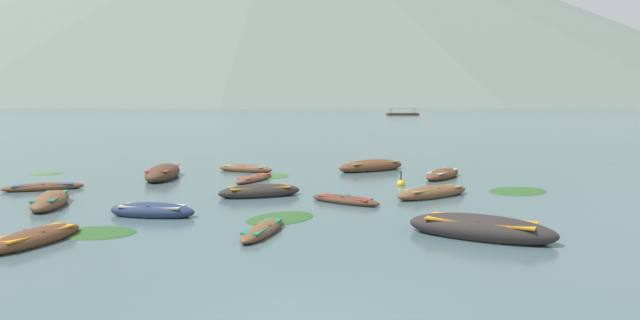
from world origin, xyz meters
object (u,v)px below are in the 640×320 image
at_px(rowboat_4, 260,192).
at_px(rowboat_9, 433,193).
at_px(rowboat_6, 163,173).
at_px(ferry_2, 403,114).
at_px(rowboat_10, 443,174).
at_px(mooring_buoy, 401,184).
at_px(rowboat_7, 34,238).
at_px(rowboat_11, 480,229).
at_px(rowboat_3, 263,230).
at_px(rowboat_0, 345,200).
at_px(rowboat_1, 371,166).
at_px(rowboat_8, 254,178).
at_px(rowboat_13, 245,169).
at_px(rowboat_2, 152,211).
at_px(rowboat_12, 43,187).
at_px(rowboat_5, 50,201).

relative_size(rowboat_4, rowboat_9, 0.96).
bearing_deg(rowboat_6, rowboat_9, -24.80).
height_order(rowboat_6, ferry_2, ferry_2).
bearing_deg(rowboat_10, ferry_2, 80.81).
xyz_separation_m(ferry_2, mooring_buoy, (-26.01, -146.72, -0.36)).
relative_size(rowboat_7, rowboat_11, 0.74).
height_order(rowboat_3, rowboat_7, rowboat_7).
relative_size(rowboat_0, rowboat_10, 0.81).
bearing_deg(rowboat_1, rowboat_10, -43.88).
xyz_separation_m(rowboat_3, rowboat_10, (8.62, 12.18, 0.06)).
relative_size(rowboat_6, rowboat_10, 1.25).
distance_m(rowboat_10, rowboat_11, 12.92).
relative_size(rowboat_9, ferry_2, 0.39).
height_order(rowboat_8, rowboat_13, rowboat_13).
bearing_deg(rowboat_2, ferry_2, 76.79).
distance_m(rowboat_3, rowboat_8, 11.45).
height_order(rowboat_6, rowboat_10, rowboat_6).
bearing_deg(ferry_2, rowboat_13, -103.60).
bearing_deg(rowboat_9, rowboat_3, -136.46).
bearing_deg(rowboat_10, rowboat_6, 179.07).
height_order(rowboat_4, rowboat_8, rowboat_4).
relative_size(rowboat_12, ferry_2, 0.35).
height_order(rowboat_0, rowboat_6, rowboat_6).
distance_m(rowboat_7, rowboat_10, 19.98).
relative_size(rowboat_4, rowboat_11, 0.83).
height_order(rowboat_7, rowboat_9, rowboat_9).
bearing_deg(rowboat_9, rowboat_8, 148.46).
bearing_deg(rowboat_9, rowboat_6, 155.20).
relative_size(rowboat_2, rowboat_10, 0.89).
bearing_deg(rowboat_6, rowboat_7, -90.36).
bearing_deg(rowboat_13, rowboat_6, -146.85).
distance_m(rowboat_9, rowboat_12, 17.67).
height_order(rowboat_1, rowboat_11, rowboat_11).
bearing_deg(rowboat_0, mooring_buoy, 56.26).
xyz_separation_m(rowboat_7, rowboat_13, (4.16, 16.07, -0.00)).
distance_m(rowboat_2, mooring_buoy, 12.14).
xyz_separation_m(rowboat_8, ferry_2, (33.29, 144.90, 0.33)).
relative_size(rowboat_5, rowboat_7, 1.13).
relative_size(rowboat_1, rowboat_6, 1.02).
relative_size(rowboat_9, rowboat_13, 1.10).
height_order(rowboat_7, rowboat_11, rowboat_11).
bearing_deg(rowboat_7, rowboat_8, 67.80).
relative_size(rowboat_4, mooring_buoy, 4.53).
relative_size(rowboat_11, rowboat_13, 1.27).
bearing_deg(rowboat_13, rowboat_9, -44.08).
relative_size(rowboat_0, ferry_2, 0.29).
distance_m(rowboat_1, rowboat_11, 16.12).
distance_m(rowboat_2, rowboat_3, 4.93).
relative_size(rowboat_2, rowboat_3, 1.06).
xyz_separation_m(rowboat_11, mooring_buoy, (-0.62, 10.11, -0.18)).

